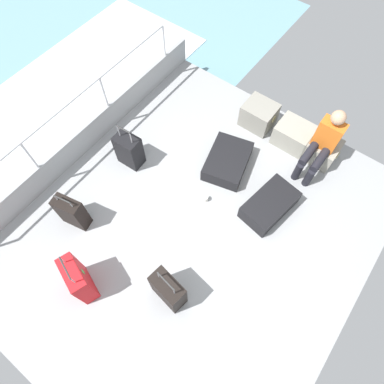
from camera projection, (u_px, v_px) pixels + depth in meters
The scene contains 15 objects.
ground_plane at pixel (195, 230), 4.70m from camera, with size 4.40×5.20×0.06m, color #939699.
gunwale_port at pixel (80, 144), 5.08m from camera, with size 0.06×5.20×0.45m, color #939699.
railing_port at pixel (67, 119), 4.59m from camera, with size 0.04×4.20×1.02m.
sea_wake at pixel (32, 123), 5.98m from camera, with size 12.00×12.00×0.01m.
cargo_crate_0 at pixel (259, 115), 5.37m from camera, with size 0.53×0.44×0.40m.
cargo_crate_1 at pixel (293, 135), 5.21m from camera, with size 0.58×0.44×0.36m.
cargo_crate_2 at pixel (320, 149), 5.09m from camera, with size 0.54×0.44×0.35m.
passenger_seated at pixel (323, 143), 4.71m from camera, with size 0.34×0.66×1.05m.
suitcase_0 at pixel (129, 150), 4.96m from camera, with size 0.37×0.27×0.78m.
suitcase_1 at pixel (227, 161), 5.06m from camera, with size 0.75×0.90×0.24m.
suitcase_2 at pixel (168, 290), 4.00m from camera, with size 0.45×0.28×0.75m.
suitcase_3 at pixel (79, 279), 4.02m from camera, with size 0.49×0.32×0.84m.
suitcase_4 at pixel (72, 212), 4.49m from camera, with size 0.41×0.26×0.68m.
suitcase_5 at pixel (269, 205), 4.70m from camera, with size 0.59×0.86×0.26m.
paper_cup at pixel (205, 198), 4.84m from camera, with size 0.08×0.08×0.10m, color white.
Camera 1 is at (1.00, -1.40, 4.38)m, focal length 31.48 mm.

